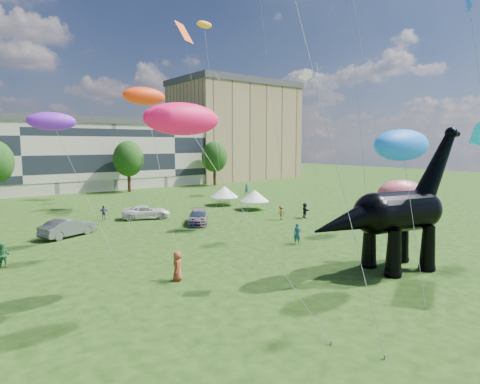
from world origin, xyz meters
TOP-DOWN VIEW (x-y plane):
  - ground at (0.00, 0.00)m, footprint 220.00×220.00m
  - terrace_row at (-8.00, 62.00)m, footprint 78.00×11.00m
  - apartment_block at (40.00, 65.00)m, footprint 28.00×18.00m
  - tree_mid_right at (8.00, 53.00)m, footprint 5.20×5.20m
  - tree_far_right at (26.00, 53.00)m, footprint 5.20×5.20m
  - dinosaur_sculpture at (4.82, 0.31)m, footprint 12.13×4.63m
  - car_grey at (-9.77, 23.59)m, footprint 5.33×3.57m
  - car_white at (-0.40, 27.49)m, footprint 5.82×4.06m
  - car_dark at (2.69, 21.44)m, footprint 4.33×5.12m
  - gazebo_near at (13.23, 24.88)m, footprint 4.69×4.69m
  - gazebo_far at (12.32, 30.28)m, footprint 4.88×4.88m
  - inflatable_pink at (31.88, 15.87)m, footprint 7.70×5.66m
  - visitors at (-1.13, 13.24)m, footprint 54.89×48.40m
  - kites at (1.79, 7.58)m, footprint 66.57×50.19m

SIDE VIEW (x-z plane):
  - ground at x=0.00m, z-range 0.00..0.00m
  - car_dark at x=2.69m, z-range 0.00..1.41m
  - car_white at x=-0.40m, z-range 0.00..1.48m
  - car_grey at x=-9.77m, z-range 0.00..1.66m
  - visitors at x=-1.13m, z-range -0.07..1.81m
  - inflatable_pink at x=31.88m, z-range 0.00..3.46m
  - gazebo_near at x=13.23m, z-range 0.51..3.05m
  - gazebo_far at x=12.32m, z-range 0.53..3.16m
  - dinosaur_sculpture at x=4.82m, z-range -1.21..8.69m
  - terrace_row at x=-8.00m, z-range 0.00..12.00m
  - tree_mid_right at x=8.00m, z-range 1.57..11.01m
  - tree_far_right at x=26.00m, z-range 1.57..11.01m
  - apartment_block at x=40.00m, z-range 0.00..22.00m
  - kites at x=1.79m, z-range 1.92..33.00m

